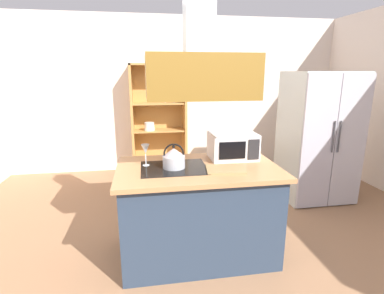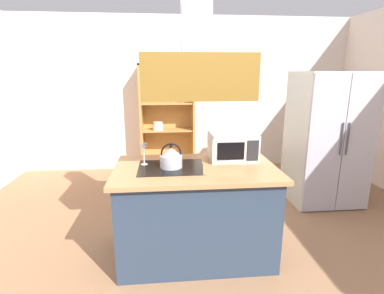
{
  "view_description": "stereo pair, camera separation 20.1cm",
  "coord_description": "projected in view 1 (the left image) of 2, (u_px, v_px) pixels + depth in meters",
  "views": [
    {
      "loc": [
        -0.59,
        -2.38,
        1.75
      ],
      "look_at": [
        -0.12,
        0.52,
        1.0
      ],
      "focal_mm": 27.47,
      "sensor_mm": 36.0,
      "label": 1
    },
    {
      "loc": [
        -0.39,
        -2.4,
        1.75
      ],
      "look_at": [
        -0.12,
        0.52,
        1.0
      ],
      "focal_mm": 27.47,
      "sensor_mm": 36.0,
      "label": 2
    }
  ],
  "objects": [
    {
      "name": "kitchen_island",
      "position": [
        198.0,
        211.0,
        2.83
      ],
      "size": [
        1.5,
        0.91,
        0.9
      ],
      "color": "#293A50",
      "rests_on": "ground"
    },
    {
      "name": "cutting_board",
      "position": [
        225.0,
        169.0,
        2.62
      ],
      "size": [
        0.37,
        0.28,
        0.02
      ],
      "primitive_type": "cube",
      "rotation": [
        0.0,
        0.0,
        -0.13
      ],
      "color": "tan",
      "rests_on": "kitchen_island"
    },
    {
      "name": "wine_glass_on_counter",
      "position": [
        145.0,
        150.0,
        2.71
      ],
      "size": [
        0.08,
        0.08,
        0.21
      ],
      "color": "silver",
      "rests_on": "kitchen_island"
    },
    {
      "name": "range_hood",
      "position": [
        199.0,
        65.0,
        2.5
      ],
      "size": [
        0.9,
        0.7,
        1.17
      ],
      "color": "olive"
    },
    {
      "name": "refrigerator",
      "position": [
        318.0,
        137.0,
        4.05
      ],
      "size": [
        0.9,
        0.77,
        1.76
      ],
      "color": "#B1BCB9",
      "rests_on": "ground"
    },
    {
      "name": "kettle",
      "position": [
        174.0,
        158.0,
        2.66
      ],
      "size": [
        0.2,
        0.2,
        0.23
      ],
      "color": "#B6BBC5",
      "rests_on": "kitchen_island"
    },
    {
      "name": "dish_cabinet",
      "position": [
        159.0,
        125.0,
        5.19
      ],
      "size": [
        0.95,
        0.4,
        1.89
      ],
      "color": "#C08946",
      "rests_on": "ground"
    },
    {
      "name": "ground_plane",
      "position": [
        213.0,
        261.0,
        2.8
      ],
      "size": [
        7.8,
        7.8,
        0.0
      ],
      "primitive_type": "plane",
      "color": "#8F6647"
    },
    {
      "name": "wall_back",
      "position": [
        176.0,
        95.0,
        5.33
      ],
      "size": [
        6.0,
        0.12,
        2.7
      ],
      "primitive_type": "cube",
      "color": "silver",
      "rests_on": "ground"
    },
    {
      "name": "microwave",
      "position": [
        233.0,
        146.0,
        2.96
      ],
      "size": [
        0.46,
        0.35,
        0.26
      ],
      "color": "silver",
      "rests_on": "kitchen_island"
    }
  ]
}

